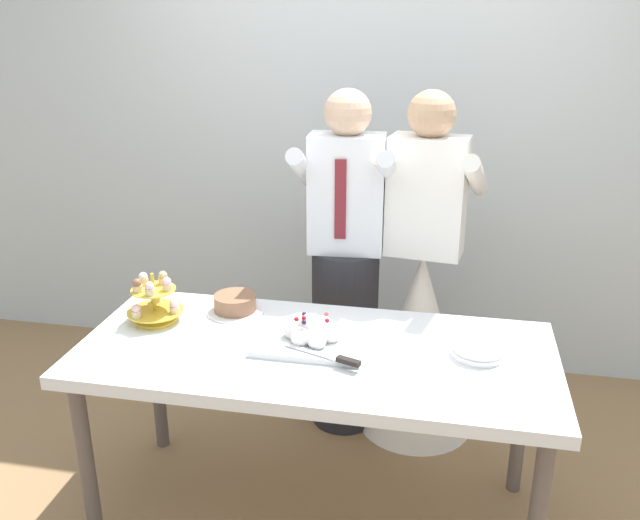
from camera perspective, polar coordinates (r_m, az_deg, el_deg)
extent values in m
plane|color=olive|center=(3.01, -0.38, -20.58)|extent=(8.00, 8.00, 0.00)
cube|color=silver|center=(3.75, 4.20, 12.35)|extent=(5.20, 0.10, 2.90)
cube|color=silver|center=(2.58, -0.42, -7.94)|extent=(1.80, 0.80, 0.05)
cylinder|color=#564C47|center=(2.81, -19.15, -15.99)|extent=(0.06, 0.06, 0.72)
cylinder|color=#564C47|center=(3.27, -13.62, -9.72)|extent=(0.06, 0.06, 0.72)
cylinder|color=#564C47|center=(3.03, 16.65, -12.68)|extent=(0.06, 0.06, 0.72)
cylinder|color=gold|center=(2.86, -13.70, -4.92)|extent=(0.17, 0.17, 0.01)
cylinder|color=gold|center=(2.82, -13.87, -3.10)|extent=(0.01, 0.01, 0.21)
cylinder|color=gold|center=(2.84, -13.77, -4.21)|extent=(0.23, 0.23, 0.01)
cylinder|color=#D1B784|center=(2.80, -12.22, -4.11)|extent=(0.04, 0.04, 0.03)
sphere|color=#EAB7C6|center=(2.79, -12.25, -3.67)|extent=(0.04, 0.04, 0.04)
cylinder|color=#D1B784|center=(2.91, -13.71, -3.20)|extent=(0.04, 0.04, 0.03)
sphere|color=brown|center=(2.90, -13.75, -2.77)|extent=(0.04, 0.04, 0.04)
cylinder|color=#D1B784|center=(2.79, -15.25, -4.43)|extent=(0.04, 0.04, 0.03)
sphere|color=#EAB7C6|center=(2.78, -15.29, -3.98)|extent=(0.04, 0.04, 0.04)
cylinder|color=gold|center=(2.80, -13.93, -2.45)|extent=(0.18, 0.18, 0.01)
cylinder|color=#D1B784|center=(2.77, -12.81, -2.25)|extent=(0.04, 0.04, 0.03)
sphere|color=#EAB7C6|center=(2.76, -12.85, -1.79)|extent=(0.04, 0.04, 0.04)
cylinder|color=#D1B784|center=(2.84, -13.12, -1.71)|extent=(0.04, 0.04, 0.03)
sphere|color=#D6B27A|center=(2.83, -13.16, -1.26)|extent=(0.04, 0.04, 0.04)
cylinder|color=#D1B784|center=(2.84, -14.70, -1.81)|extent=(0.04, 0.04, 0.03)
sphere|color=white|center=(2.84, -14.74, -1.36)|extent=(0.04, 0.04, 0.04)
cylinder|color=#D1B784|center=(2.78, -15.19, -2.35)|extent=(0.04, 0.04, 0.03)
sphere|color=brown|center=(2.78, -15.23, -1.89)|extent=(0.04, 0.04, 0.04)
cylinder|color=#D1B784|center=(2.74, -14.19, -2.62)|extent=(0.04, 0.04, 0.03)
sphere|color=#EAB7C6|center=(2.73, -14.24, -2.16)|extent=(0.04, 0.04, 0.04)
cube|color=silver|center=(2.59, -0.77, -6.87)|extent=(0.42, 0.31, 0.02)
sphere|color=white|center=(2.56, 0.89, -6.24)|extent=(0.08, 0.08, 0.08)
sphere|color=white|center=(2.62, 0.24, -5.60)|extent=(0.08, 0.08, 0.08)
sphere|color=white|center=(2.64, -1.31, -5.34)|extent=(0.08, 0.08, 0.08)
sphere|color=white|center=(2.59, -2.30, -5.98)|extent=(0.07, 0.07, 0.07)
sphere|color=white|center=(2.54, -1.63, -6.53)|extent=(0.08, 0.08, 0.08)
sphere|color=white|center=(2.52, -0.27, -6.81)|extent=(0.07, 0.07, 0.07)
sphere|color=white|center=(2.57, -0.77, -5.74)|extent=(0.11, 0.11, 0.11)
sphere|color=#B21923|center=(2.54, 0.60, -5.15)|extent=(0.02, 0.02, 0.02)
sphere|color=#B21923|center=(2.53, -1.37, -4.93)|extent=(0.02, 0.02, 0.02)
sphere|color=#2D1938|center=(2.57, -1.35, -4.62)|extent=(0.02, 0.02, 0.02)
sphere|color=#DB474C|center=(2.57, 0.54, -4.60)|extent=(0.02, 0.02, 0.02)
sphere|color=#B21923|center=(2.53, -2.00, -5.00)|extent=(0.02, 0.02, 0.02)
sphere|color=#2D1938|center=(2.51, -1.37, -5.29)|extent=(0.02, 0.02, 0.02)
cube|color=silver|center=(2.48, -0.64, -7.81)|extent=(0.22, 0.10, 0.00)
cube|color=black|center=(2.41, 2.42, -8.56)|extent=(0.09, 0.06, 0.02)
cylinder|color=white|center=(2.58, 13.20, -7.78)|extent=(0.19, 0.19, 0.01)
cylinder|color=white|center=(2.57, 13.23, -7.59)|extent=(0.19, 0.19, 0.01)
cylinder|color=white|center=(2.57, 13.30, -7.31)|extent=(0.19, 0.19, 0.01)
cylinder|color=white|center=(2.56, 13.29, -7.16)|extent=(0.19, 0.19, 0.01)
cylinder|color=white|center=(2.88, -7.17, -4.31)|extent=(0.24, 0.24, 0.01)
cylinder|color=brown|center=(2.86, -7.20, -3.60)|extent=(0.18, 0.18, 0.07)
cylinder|color=#232328|center=(3.34, 2.03, -6.58)|extent=(0.32, 0.32, 0.92)
cube|color=white|center=(3.07, 2.20, 5.62)|extent=(0.35, 0.22, 0.54)
sphere|color=#D8B293|center=(3.00, 2.29, 12.36)|extent=(0.21, 0.21, 0.21)
cylinder|color=white|center=(3.07, -1.48, 7.70)|extent=(0.11, 0.49, 0.28)
cylinder|color=white|center=(3.04, 5.68, 7.45)|extent=(0.11, 0.49, 0.28)
cube|color=maroon|center=(2.97, 1.74, 5.11)|extent=(0.05, 0.02, 0.36)
cone|color=white|center=(3.33, 8.34, -6.88)|extent=(0.56, 0.56, 0.92)
cube|color=white|center=(3.06, 9.04, 5.33)|extent=(0.36, 0.24, 0.54)
sphere|color=tan|center=(2.99, 9.44, 12.08)|extent=(0.21, 0.21, 0.21)
cylinder|color=white|center=(3.07, 5.96, 7.60)|extent=(0.14, 0.49, 0.28)
cylinder|color=white|center=(3.01, 13.04, 6.91)|extent=(0.14, 0.49, 0.28)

